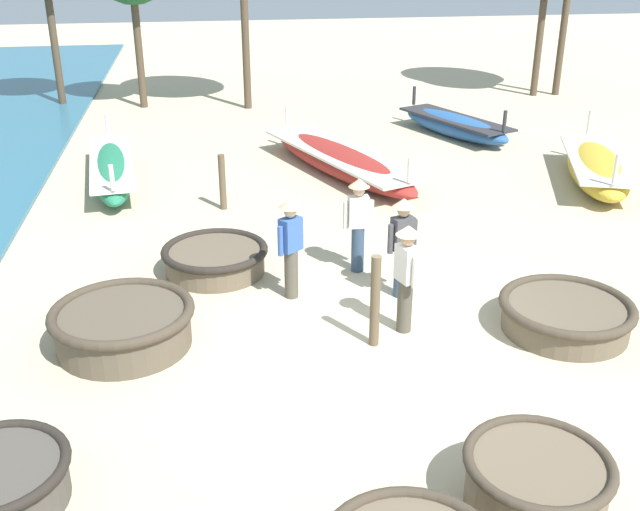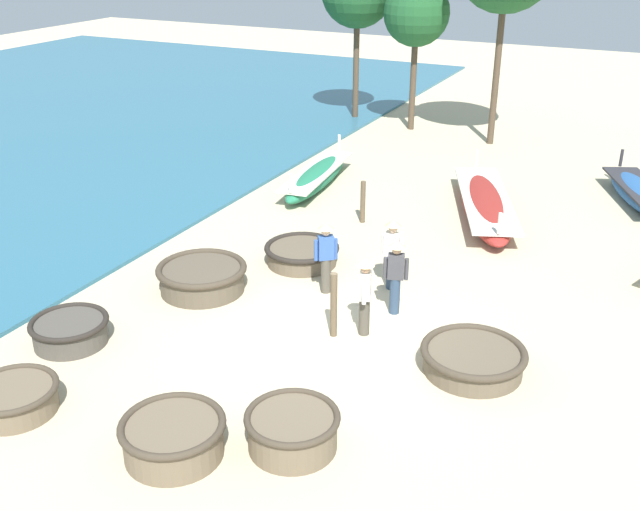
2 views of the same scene
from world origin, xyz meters
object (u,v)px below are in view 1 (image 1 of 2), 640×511
Objects in this scene: mooring_post_mid_beach at (222,182)px; long_boat_red_hull at (455,125)px; long_boat_blue_hull at (112,169)px; fisherman_crouching at (406,272)px; mooring_post_shoreline at (375,301)px; long_boat_green_hull at (341,161)px; fisherman_standing_left at (291,242)px; coracle_far_right at (536,480)px; fisherman_standing_right at (358,219)px; fisherman_hauling at (402,241)px; coracle_tilted at (215,258)px; long_boat_ochre_hull at (598,168)px; coracle_far_left at (123,325)px; coracle_beside_post at (566,314)px.

long_boat_red_hull is at bearing 36.65° from mooring_post_mid_beach.
fisherman_crouching is at bearing -57.69° from long_boat_blue_hull.
fisherman_crouching reaches higher than mooring_post_shoreline.
long_boat_green_hull is 6.66m from fisherman_standing_left.
fisherman_standing_right reaches higher than coracle_far_right.
mooring_post_shoreline reaches higher than mooring_post_mid_beach.
mooring_post_shoreline is at bearing -117.63° from fisherman_hauling.
coracle_tilted is at bearing -94.55° from mooring_post_mid_beach.
long_boat_ochre_hull is at bearing 39.58° from fisherman_hauling.
fisherman_crouching is (-4.26, -10.61, 0.64)m from long_boat_red_hull.
long_boat_ochre_hull is at bearing -9.07° from long_boat_blue_hull.
fisherman_standing_left is at bearing -121.92° from long_boat_red_hull.
mooring_post_shoreline is (2.17, -2.79, 0.43)m from coracle_tilted.
mooring_post_shoreline is at bearing 104.76° from coracle_far_right.
fisherman_hauling reaches higher than long_boat_ochre_hull.
fisherman_standing_right and fisherman_crouching have the same top height.
mooring_post_shoreline reaches higher than coracle_far_right.
long_boat_green_hull is at bearing 86.70° from fisherman_crouching.
coracle_far_left is at bearing -120.91° from long_boat_green_hull.
mooring_post_mid_beach reaches higher than coracle_far_left.
mooring_post_shoreline is at bearing -72.13° from mooring_post_mid_beach.
fisherman_standing_right is at bearing 135.83° from coracle_beside_post.
coracle_far_right is 1.11× the size of mooring_post_shoreline.
fisherman_crouching is (-6.17, -6.02, 0.59)m from long_boat_ochre_hull.
mooring_post_mid_beach is (-2.89, -2.06, 0.27)m from long_boat_green_hull.
mooring_post_shoreline is at bearing -136.52° from long_boat_ochre_hull.
fisherman_standing_right is (-4.52, -8.44, 0.64)m from long_boat_red_hull.
fisherman_standing_right is (2.43, -0.30, 0.69)m from coracle_tilted.
mooring_post_shoreline is (0.98, -1.67, -0.27)m from fisherman_standing_left.
coracle_far_left is 13.33m from long_boat_red_hull.
long_boat_ochre_hull is 9.01m from fisherman_standing_left.
long_boat_green_hull is 3.59× the size of fisherman_standing_left.
long_boat_red_hull is at bearing 74.93° from coracle_far_right.
long_boat_blue_hull reaches higher than coracle_far_left.
fisherman_standing_right is at bearing 33.34° from fisherman_standing_left.
long_boat_red_hull is at bearing 51.46° from coracle_far_left.
fisherman_standing_left is (3.42, -6.45, 0.64)m from long_boat_blue_hull.
coracle_beside_post is 2.47m from fisherman_crouching.
coracle_tilted is 3.29m from fisherman_hauling.
fisherman_standing_left reaches higher than mooring_post_mid_beach.
fisherman_crouching is at bearing -41.70° from fisherman_standing_left.
coracle_far_right is (3.08, -6.25, 0.08)m from coracle_tilted.
fisherman_standing_right reaches higher than long_boat_red_hull.
long_boat_ochre_hull reaches higher than long_boat_red_hull.
coracle_tilted is 1.09× the size of fisherman_crouching.
mooring_post_shoreline is 1.17× the size of mooring_post_mid_beach.
fisherman_standing_right is 1.16m from fisherman_hauling.
fisherman_standing_left is at bearing -107.13° from long_boat_green_hull.
fisherman_standing_left is (-1.95, -6.33, 0.64)m from long_boat_green_hull.
coracle_tilted is 2.55m from fisherman_standing_right.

